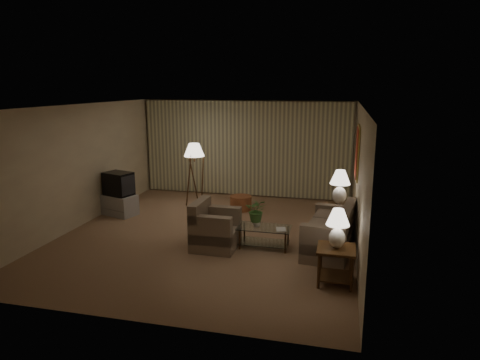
# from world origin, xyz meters

# --- Properties ---
(ground) EXTENTS (7.00, 7.00, 0.00)m
(ground) POSITION_xyz_m (0.00, 0.00, 0.00)
(ground) COLOR #9C7456
(ground) RESTS_ON ground
(room_shell) EXTENTS (6.04, 7.02, 2.72)m
(room_shell) POSITION_xyz_m (0.02, 1.51, 1.75)
(room_shell) COLOR beige
(room_shell) RESTS_ON ground
(sofa) EXTENTS (1.80, 1.21, 0.71)m
(sofa) POSITION_xyz_m (2.50, -0.35, 0.35)
(sofa) COLOR #82715D
(sofa) RESTS_ON ground
(armchair) EXTENTS (0.89, 0.85, 0.73)m
(armchair) POSITION_xyz_m (0.35, -0.68, 0.37)
(armchair) COLOR #82715D
(armchair) RESTS_ON ground
(side_table_near) EXTENTS (0.59, 0.59, 0.60)m
(side_table_near) POSITION_xyz_m (2.65, -1.70, 0.42)
(side_table_near) COLOR #39220F
(side_table_near) RESTS_ON ground
(side_table_far) EXTENTS (0.47, 0.39, 0.60)m
(side_table_far) POSITION_xyz_m (2.65, 0.90, 0.39)
(side_table_far) COLOR #39220F
(side_table_far) RESTS_ON ground
(table_lamp_near) EXTENTS (0.37, 0.37, 0.64)m
(table_lamp_near) POSITION_xyz_m (2.65, -1.70, 0.98)
(table_lamp_near) COLOR white
(table_lamp_near) RESTS_ON side_table_near
(table_lamp_far) EXTENTS (0.43, 0.43, 0.75)m
(table_lamp_far) POSITION_xyz_m (2.65, 0.90, 1.04)
(table_lamp_far) COLOR white
(table_lamp_far) RESTS_ON side_table_far
(coffee_table) EXTENTS (1.02, 0.56, 0.41)m
(coffee_table) POSITION_xyz_m (1.27, -0.45, 0.28)
(coffee_table) COLOR silver
(coffee_table) RESTS_ON ground
(tv_cabinet) EXTENTS (1.10, 0.97, 0.50)m
(tv_cabinet) POSITION_xyz_m (-2.55, 0.85, 0.25)
(tv_cabinet) COLOR #A1A1A4
(tv_cabinet) RESTS_ON ground
(crt_tv) EXTENTS (0.92, 0.84, 0.56)m
(crt_tv) POSITION_xyz_m (-2.55, 0.85, 0.78)
(crt_tv) COLOR black
(crt_tv) RESTS_ON tv_cabinet
(floor_lamp) EXTENTS (0.53, 0.53, 1.64)m
(floor_lamp) POSITION_xyz_m (-1.05, 2.10, 0.86)
(floor_lamp) COLOR #39220F
(floor_lamp) RESTS_ON ground
(ottoman) EXTENTS (0.60, 0.60, 0.36)m
(ottoman) POSITION_xyz_m (0.23, 1.94, 0.18)
(ottoman) COLOR #975D33
(ottoman) RESTS_ON ground
(vase) EXTENTS (0.17, 0.17, 0.15)m
(vase) POSITION_xyz_m (1.12, -0.45, 0.49)
(vase) COLOR white
(vase) RESTS_ON coffee_table
(flowers) EXTENTS (0.44, 0.39, 0.46)m
(flowers) POSITION_xyz_m (1.12, -0.45, 0.80)
(flowers) COLOR #497F38
(flowers) RESTS_ON vase
(book) EXTENTS (0.23, 0.28, 0.02)m
(book) POSITION_xyz_m (1.52, -0.55, 0.42)
(book) COLOR olive
(book) RESTS_ON coffee_table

